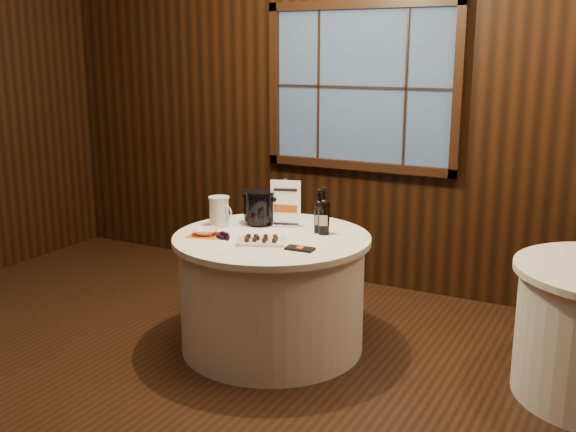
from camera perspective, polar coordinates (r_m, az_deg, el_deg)
The scene contains 13 objects.
ground at distance 3.87m, azimuth -8.94°, elevation -16.26°, with size 6.00×6.00×0.00m, color black.
back_wall at distance 5.54m, azimuth 6.27°, elevation 9.72°, with size 6.00×0.10×3.00m.
main_table at distance 4.46m, azimuth -1.35°, elevation -6.40°, with size 1.28×1.28×0.77m.
sign_stand at distance 4.55m, azimuth -0.22°, elevation 0.50°, with size 0.20×0.15×0.33m.
port_bottle_left at distance 4.39m, azimuth 2.66°, elevation 0.17°, with size 0.07×0.08×0.29m.
port_bottle_right at distance 4.35m, azimuth 3.06°, elevation 0.16°, with size 0.07×0.09×0.31m.
ice_bucket at distance 4.60m, azimuth -2.44°, elevation 0.79°, with size 0.23×0.23×0.23m.
chocolate_plate at distance 4.18m, azimuth -2.29°, elevation -2.05°, with size 0.35×0.30×0.04m.
chocolate_box at distance 4.03m, azimuth 1.02°, elevation -2.78°, with size 0.17×0.09×0.01m, color black.
grape_bunch at distance 4.30m, azimuth -5.31°, elevation -1.62°, with size 0.18×0.11×0.04m.
glass_pitcher at distance 4.58m, azimuth -5.83°, elevation 0.41°, with size 0.19×0.14×0.20m.
orange_napkin at distance 4.39m, azimuth -6.99°, elevation -1.58°, with size 0.20×0.20×0.00m, color #F85714.
cracker_bowl at distance 4.38m, azimuth -6.99°, elevation -1.32°, with size 0.16×0.16×0.04m, color white.
Camera 1 is at (2.07, -2.64, 1.92)m, focal length 42.00 mm.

